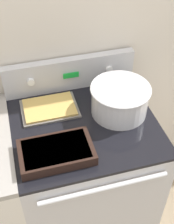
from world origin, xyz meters
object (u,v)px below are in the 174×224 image
object	(u,v)px
mixing_bowl	(120,99)
casserole_dish	(56,152)
ladle	(139,91)
baking_tray	(49,108)

from	to	relation	value
mixing_bowl	casserole_dish	xyz separation A→B (m)	(-0.39, -0.22, -0.06)
ladle	baking_tray	bearing A→B (deg)	178.33
baking_tray	ladle	bearing A→B (deg)	-1.67
mixing_bowl	baking_tray	size ratio (longest dim) A/B	1.04
mixing_bowl	ladle	bearing A→B (deg)	31.68
casserole_dish	baking_tray	size ratio (longest dim) A/B	1.13
casserole_dish	ladle	size ratio (longest dim) A/B	1.20
mixing_bowl	casserole_dish	size ratio (longest dim) A/B	0.91
mixing_bowl	ladle	world-z (taller)	mixing_bowl
casserole_dish	baking_tray	world-z (taller)	casserole_dish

